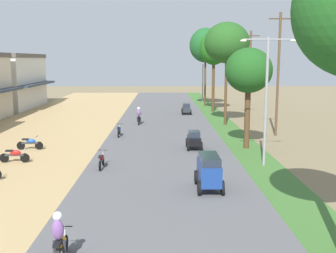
# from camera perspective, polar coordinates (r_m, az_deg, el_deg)

# --- Properties ---
(shophouse_far) EXTENTS (8.01, 12.12, 6.90)m
(shophouse_far) POSITION_cam_1_polar(r_m,az_deg,el_deg) (56.48, -21.53, 5.93)
(shophouse_far) COLOR silver
(shophouse_far) RESTS_ON ground
(parked_motorbike_fifth) EXTENTS (1.80, 0.54, 0.94)m
(parked_motorbike_fifth) POSITION_cam_1_polar(r_m,az_deg,el_deg) (26.12, -20.60, -3.68)
(parked_motorbike_fifth) COLOR black
(parked_motorbike_fifth) RESTS_ON dirt_shoulder
(parked_motorbike_sixth) EXTENTS (1.80, 0.54, 0.94)m
(parked_motorbike_sixth) POSITION_cam_1_polar(r_m,az_deg,el_deg) (29.50, -18.68, -2.13)
(parked_motorbike_sixth) COLOR black
(parked_motorbike_sixth) RESTS_ON dirt_shoulder
(median_tree_second) EXTENTS (3.21, 3.21, 6.91)m
(median_tree_second) POSITION_cam_1_polar(r_m,az_deg,el_deg) (28.44, 11.19, 7.57)
(median_tree_second) COLOR #4C351E
(median_tree_second) RESTS_ON median_strip
(median_tree_third) EXTENTS (4.14, 4.14, 9.51)m
(median_tree_third) POSITION_cam_1_polar(r_m,az_deg,el_deg) (38.62, 8.22, 11.46)
(median_tree_third) COLOR #4C351E
(median_tree_third) RESTS_ON median_strip
(median_tree_fourth) EXTENTS (3.32, 3.32, 9.36)m
(median_tree_fourth) POSITION_cam_1_polar(r_m,az_deg,el_deg) (48.49, 6.42, 10.74)
(median_tree_fourth) COLOR #4C351E
(median_tree_fourth) RESTS_ON median_strip
(median_tree_fifth) EXTENTS (4.19, 4.19, 10.19)m
(median_tree_fifth) POSITION_cam_1_polar(r_m,az_deg,el_deg) (54.36, 5.27, 11.21)
(median_tree_fifth) COLOR #4C351E
(median_tree_fifth) RESTS_ON median_strip
(streetlamp_near) EXTENTS (3.16, 0.20, 7.36)m
(streetlamp_near) POSITION_cam_1_polar(r_m,az_deg,el_deg) (23.94, 13.57, 4.67)
(streetlamp_near) COLOR gray
(streetlamp_near) RESTS_ON median_strip
(streetlamp_mid) EXTENTS (3.16, 0.20, 7.61)m
(streetlamp_mid) POSITION_cam_1_polar(r_m,az_deg,el_deg) (59.82, 4.89, 7.65)
(streetlamp_mid) COLOR gray
(streetlamp_mid) RESTS_ON median_strip
(utility_pole_near) EXTENTS (1.80, 0.20, 9.83)m
(utility_pole_near) POSITION_cam_1_polar(r_m,az_deg,el_deg) (34.12, 15.13, 7.23)
(utility_pole_near) COLOR brown
(utility_pole_near) RESTS_ON ground
(utility_pole_far) EXTENTS (1.80, 0.20, 9.03)m
(utility_pole_far) POSITION_cam_1_polar(r_m,az_deg,el_deg) (42.87, 11.34, 7.19)
(utility_pole_far) COLOR brown
(utility_pole_far) RESTS_ON ground
(car_van_blue) EXTENTS (1.19, 2.41, 1.67)m
(car_van_blue) POSITION_cam_1_polar(r_m,az_deg,el_deg) (19.42, 5.72, -6.06)
(car_van_blue) COLOR navy
(car_van_blue) RESTS_ON road_strip
(car_hatchback_black) EXTENTS (1.04, 2.00, 1.23)m
(car_hatchback_black) POSITION_cam_1_polar(r_m,az_deg,el_deg) (28.21, 3.65, -1.76)
(car_hatchback_black) COLOR black
(car_hatchback_black) RESTS_ON road_strip
(car_hatchback_charcoal) EXTENTS (1.04, 2.00, 1.23)m
(car_hatchback_charcoal) POSITION_cam_1_polar(r_m,az_deg,el_deg) (46.11, 2.58, 2.56)
(car_hatchback_charcoal) COLOR #282D33
(car_hatchback_charcoal) RESTS_ON road_strip
(motorbike_ahead_second) EXTENTS (0.54, 1.80, 1.66)m
(motorbike_ahead_second) POSITION_cam_1_polar(r_m,az_deg,el_deg) (13.10, -14.92, -14.87)
(motorbike_ahead_second) COLOR black
(motorbike_ahead_second) RESTS_ON road_strip
(motorbike_ahead_third) EXTENTS (0.54, 1.80, 0.94)m
(motorbike_ahead_third) POSITION_cam_1_polar(r_m,az_deg,el_deg) (23.53, -9.26, -4.54)
(motorbike_ahead_third) COLOR black
(motorbike_ahead_third) RESTS_ON road_strip
(motorbike_ahead_fourth) EXTENTS (0.54, 1.80, 0.94)m
(motorbike_ahead_fourth) POSITION_cam_1_polar(r_m,az_deg,el_deg) (33.00, -6.86, -0.49)
(motorbike_ahead_fourth) COLOR black
(motorbike_ahead_fourth) RESTS_ON road_strip
(motorbike_ahead_fifth) EXTENTS (0.54, 1.80, 1.66)m
(motorbike_ahead_fifth) POSITION_cam_1_polar(r_m,az_deg,el_deg) (38.91, -4.09, 1.46)
(motorbike_ahead_fifth) COLOR black
(motorbike_ahead_fifth) RESTS_ON road_strip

